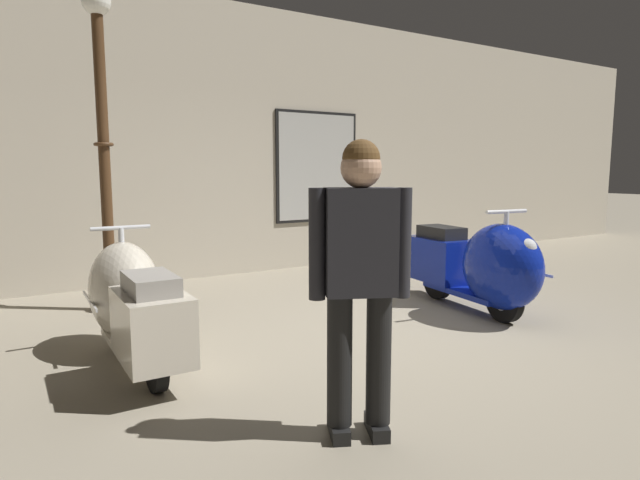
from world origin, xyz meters
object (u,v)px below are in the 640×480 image
object	(u,v)px
scooter_0	(132,302)
lamppost	(104,144)
visitor_0	(360,270)
scooter_1	(481,266)

from	to	relation	value
scooter_0	lamppost	distance (m)	2.06
lamppost	visitor_0	size ratio (longest dim) A/B	2.00
scooter_1	visitor_0	distance (m)	2.89
scooter_1	lamppost	bearing A→B (deg)	-116.80
visitor_0	scooter_0	bearing A→B (deg)	47.88
scooter_1	lamppost	distance (m)	3.94
scooter_0	visitor_0	bearing A→B (deg)	-156.57
scooter_1	lamppost	size ratio (longest dim) A/B	0.57
scooter_1	lamppost	xyz separation A→B (m)	(-3.11, 2.09, 1.20)
scooter_0	lamppost	bearing A→B (deg)	-4.32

